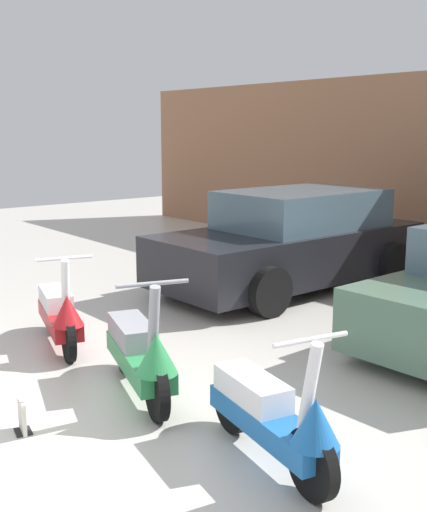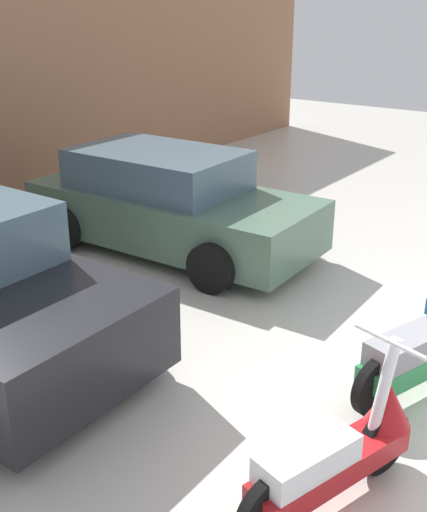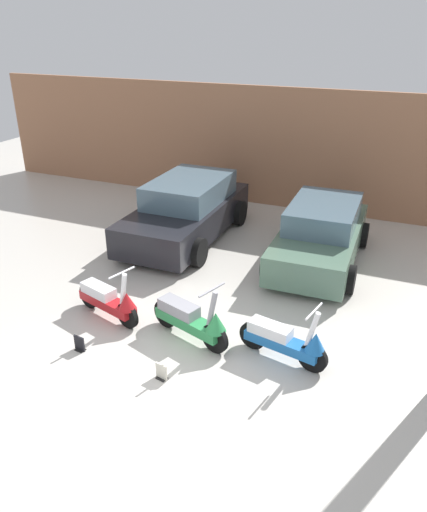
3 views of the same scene
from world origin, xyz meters
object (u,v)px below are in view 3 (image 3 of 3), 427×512
Objects in this scene: car_rear_left at (187,210)px; scooter_front_right at (192,319)px; scooter_front_left at (109,300)px; scooter_front_center at (286,340)px; car_rear_center at (321,235)px; placard_near_left_scooter at (80,344)px; placard_near_right_scooter at (162,372)px.

scooter_front_right is at bearing 26.44° from car_rear_left.
car_rear_left is at bearing 135.11° from scooter_front_right.
scooter_front_left is 3.21m from scooter_front_center.
car_rear_center is at bearing 88.43° from car_rear_left.
scooter_front_center is 5.77× the size of placard_near_left_scooter.
placard_near_left_scooter is (0.44, -4.90, -0.57)m from car_rear_left.
placard_near_right_scooter is (1.64, -1.12, -0.26)m from scooter_front_left.
car_rear_left reaches higher than placard_near_right_scooter.
scooter_front_right reaches higher than scooter_front_left.
scooter_front_right is 4.07m from car_rear_center.
scooter_front_left is 1.64m from scooter_front_right.
car_rear_left reaches higher than placard_near_left_scooter.
car_rear_left is at bearing 95.10° from placard_near_left_scooter.
placard_near_right_scooter is at bearing 21.20° from car_rear_left.
scooter_front_center is at bearing 36.31° from placard_near_right_scooter.
car_rear_left reaches higher than scooter_front_center.
car_rear_left is 16.19× the size of placard_near_right_scooter.
scooter_front_left reaches higher than placard_near_left_scooter.
scooter_front_right is 4.41m from car_rear_left.
scooter_front_right is 6.04× the size of placard_near_left_scooter.
scooter_front_right is (1.64, -0.03, 0.02)m from scooter_front_left.
scooter_front_right is 6.04× the size of placard_near_right_scooter.
car_rear_center is (-0.30, 3.79, 0.24)m from scooter_front_center.
car_rear_center is 14.79× the size of placard_near_right_scooter.
placard_near_left_scooter is (-1.56, -0.98, -0.29)m from scooter_front_right.
scooter_front_left is 3.91m from car_rear_left.
scooter_front_right is 1.05× the size of scooter_front_center.
scooter_front_left reaches higher than placard_near_right_scooter.
car_rear_left is at bearing 111.79° from scooter_front_left.
car_rear_left is 3.27m from car_rear_center.
car_rear_center is at bearing 69.29° from scooter_front_left.
car_rear_center is 5.13m from placard_near_right_scooter.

